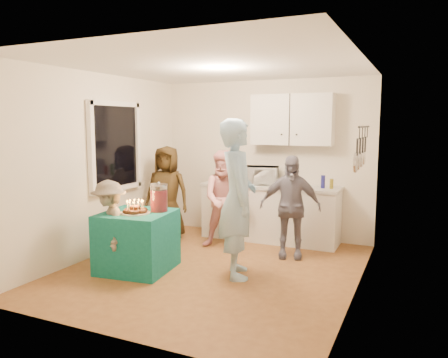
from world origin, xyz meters
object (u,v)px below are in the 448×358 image
at_px(man_birthday, 238,199).
at_px(woman_back_left, 167,193).
at_px(microwave, 262,175).
at_px(woman_back_right, 290,207).
at_px(woman_back_center, 225,199).
at_px(party_table, 137,241).
at_px(punch_jar, 159,198).
at_px(counter, 270,214).
at_px(child_near_left, 110,227).

xyz_separation_m(man_birthday, woman_back_left, (-1.73, 1.14, -0.21)).
distance_m(microwave, woman_back_right, 1.08).
relative_size(man_birthday, woman_back_center, 1.31).
relative_size(man_birthday, woman_back_right, 1.34).
height_order(party_table, woman_back_center, woman_back_center).
bearing_deg(man_birthday, punch_jar, 71.88).
bearing_deg(counter, woman_back_center, -125.87).
distance_m(man_birthday, woman_back_left, 2.08).
bearing_deg(woman_back_left, woman_back_right, -12.72).
xyz_separation_m(punch_jar, woman_back_right, (1.41, 1.18, -0.20)).
bearing_deg(punch_jar, man_birthday, 9.45).
distance_m(punch_jar, woman_back_right, 1.85).
bearing_deg(woman_back_right, counter, 110.90).
bearing_deg(counter, woman_back_right, -53.91).
relative_size(party_table, punch_jar, 2.50).
relative_size(woman_back_left, woman_back_center, 1.03).
distance_m(microwave, party_table, 2.41).
bearing_deg(woman_back_left, microwave, 14.74).
xyz_separation_m(microwave, woman_back_center, (-0.34, -0.67, -0.31)).
distance_m(party_table, punch_jar, 0.62).
relative_size(woman_back_right, child_near_left, 1.23).
bearing_deg(woman_back_center, microwave, 40.31).
bearing_deg(punch_jar, woman_back_right, 39.96).
relative_size(counter, man_birthday, 1.13).
distance_m(man_birthday, woman_back_center, 1.30).
bearing_deg(woman_back_right, party_table, -155.72).
distance_m(party_table, woman_back_left, 1.60).
height_order(woman_back_right, child_near_left, woman_back_right).
relative_size(microwave, man_birthday, 0.27).
bearing_deg(woman_back_left, child_near_left, -92.08).
height_order(microwave, woman_back_left, woman_back_left).
bearing_deg(party_table, woman_back_right, 39.47).
bearing_deg(man_birthday, party_table, 77.59).
height_order(woman_back_center, woman_back_right, woman_back_center).
distance_m(counter, man_birthday, 1.86).
xyz_separation_m(punch_jar, child_near_left, (-0.49, -0.39, -0.34)).
distance_m(microwave, man_birthday, 1.80).
distance_m(counter, punch_jar, 2.18).
bearing_deg(woman_back_left, party_table, -81.55).
xyz_separation_m(counter, woman_back_left, (-1.56, -0.62, 0.34)).
xyz_separation_m(counter, party_table, (-1.09, -2.11, -0.05)).
distance_m(counter, woman_back_right, 0.98).
height_order(microwave, woman_back_center, woman_back_center).
bearing_deg(party_table, man_birthday, 15.17).
bearing_deg(man_birthday, counter, -21.97).
height_order(punch_jar, child_near_left, child_near_left).
bearing_deg(child_near_left, party_table, 79.86).
bearing_deg(punch_jar, counter, 66.17).
height_order(microwave, child_near_left, microwave).
bearing_deg(party_table, woman_back_left, 107.56).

